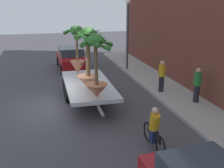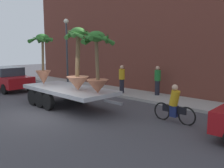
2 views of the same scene
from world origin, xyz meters
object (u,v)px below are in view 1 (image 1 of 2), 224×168
object	(u,v)px
cyclist	(154,130)
pedestrian_near_gate	(197,85)
pedestrian_far_left	(162,76)
potted_palm_middle	(96,67)
trailing_car	(71,57)
flatbed_trailer	(87,86)
potted_palm_front	(88,64)
potted_palm_rear	(77,51)
street_lamp	(128,25)

from	to	relation	value
cyclist	pedestrian_near_gate	bearing A→B (deg)	131.73
cyclist	pedestrian_near_gate	size ratio (longest dim) A/B	1.08
cyclist	pedestrian_far_left	size ratio (longest dim) A/B	1.08
potted_palm_middle	trailing_car	distance (m)	9.33
flatbed_trailer	potted_palm_middle	bearing A→B (deg)	0.24
potted_palm_front	pedestrian_near_gate	xyz separation A→B (m)	(0.87, 5.14, -1.15)
trailing_car	potted_palm_front	bearing A→B (deg)	-0.84
potted_palm_rear	cyclist	size ratio (longest dim) A/B	1.44
flatbed_trailer	cyclist	size ratio (longest dim) A/B	3.36
potted_palm_front	pedestrian_near_gate	size ratio (longest dim) A/B	1.66
street_lamp	pedestrian_near_gate	bearing A→B (deg)	9.83
street_lamp	potted_palm_rear	bearing A→B (deg)	-49.38
potted_palm_middle	potted_palm_rear	bearing A→B (deg)	-176.41
potted_palm_front	potted_palm_rear	bearing A→B (deg)	-177.53
pedestrian_near_gate	street_lamp	world-z (taller)	street_lamp
potted_palm_middle	pedestrian_near_gate	distance (m)	5.17
pedestrian_far_left	potted_palm_rear	bearing A→B (deg)	-112.36
trailing_car	pedestrian_near_gate	distance (m)	10.25
pedestrian_near_gate	pedestrian_far_left	size ratio (longest dim) A/B	1.00
potted_palm_front	trailing_car	size ratio (longest dim) A/B	0.66
trailing_car	pedestrian_far_left	bearing A→B (deg)	30.01
potted_palm_middle	trailing_car	size ratio (longest dim) A/B	0.61
cyclist	pedestrian_far_left	bearing A→B (deg)	152.88
cyclist	potted_palm_rear	bearing A→B (deg)	-166.47
cyclist	trailing_car	world-z (taller)	trailing_car
potted_palm_middle	pedestrian_far_left	world-z (taller)	potted_palm_middle
potted_palm_front	potted_palm_middle	bearing A→B (deg)	6.33
potted_palm_rear	potted_palm_middle	distance (m)	3.98
potted_palm_front	street_lamp	xyz separation A→B (m)	(-6.27, 3.90, 1.04)
potted_palm_front	pedestrian_far_left	distance (m)	4.45
pedestrian_far_left	pedestrian_near_gate	bearing A→B (deg)	26.85
pedestrian_far_left	cyclist	bearing A→B (deg)	-27.12
pedestrian_near_gate	potted_palm_middle	bearing A→B (deg)	-86.77
street_lamp	pedestrian_far_left	bearing A→B (deg)	2.90
potted_palm_rear	potted_palm_front	size ratio (longest dim) A/B	0.93
potted_palm_front	cyclist	bearing A→B (deg)	20.67
trailing_car	potted_palm_rear	bearing A→B (deg)	-2.62
potted_palm_rear	potted_palm_front	world-z (taller)	potted_palm_front
flatbed_trailer	pedestrian_far_left	xyz separation A→B (m)	(0.14, 4.05, 0.29)
flatbed_trailer	pedestrian_near_gate	bearing A→B (deg)	67.71
flatbed_trailer	potted_palm_middle	size ratio (longest dim) A/B	2.34
trailing_car	pedestrian_near_gate	world-z (taller)	pedestrian_near_gate
potted_palm_rear	trailing_car	bearing A→B (deg)	177.38
potted_palm_middle	street_lamp	size ratio (longest dim) A/B	0.55
potted_palm_rear	pedestrian_far_left	size ratio (longest dim) A/B	1.55
potted_palm_middle	cyclist	size ratio (longest dim) A/B	1.43
potted_palm_front	trailing_car	bearing A→B (deg)	179.16
pedestrian_far_left	street_lamp	bearing A→B (deg)	-177.10
pedestrian_near_gate	street_lamp	size ratio (longest dim) A/B	0.35
pedestrian_near_gate	pedestrian_far_left	world-z (taller)	same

